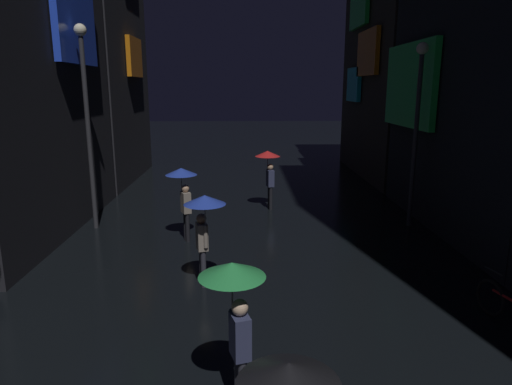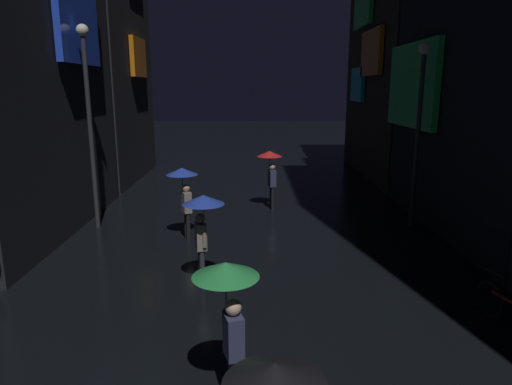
% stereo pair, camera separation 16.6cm
% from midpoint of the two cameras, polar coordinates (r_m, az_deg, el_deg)
% --- Properties ---
extents(building_right_far, '(4.25, 8.86, 12.82)m').
position_cam_midpoint_polar(building_right_far, '(24.10, 18.82, 17.34)').
color(building_right_far, '#2D2826').
rests_on(building_right_far, ground).
extents(pedestrian_foreground_left_blue, '(0.90, 0.90, 2.12)m').
position_cam_midpoint_polar(pedestrian_foreground_left_blue, '(9.88, -6.21, -2.79)').
color(pedestrian_foreground_left_blue, '#2D2D38').
rests_on(pedestrian_foreground_left_blue, ground).
extents(pedestrian_foreground_right_green, '(0.90, 0.90, 2.12)m').
position_cam_midpoint_polar(pedestrian_foreground_right_green, '(6.16, -2.71, -12.80)').
color(pedestrian_foreground_right_green, '#2D2D38').
rests_on(pedestrian_foreground_right_green, ground).
extents(pedestrian_far_right_red, '(0.90, 0.90, 2.12)m').
position_cam_midpoint_polar(pedestrian_far_right_red, '(16.42, 2.09, 3.64)').
color(pedestrian_far_right_red, black).
rests_on(pedestrian_far_right_red, ground).
extents(pedestrian_midstreet_left_blue, '(0.90, 0.90, 2.12)m').
position_cam_midpoint_polar(pedestrian_midstreet_left_blue, '(13.11, -8.68, 1.09)').
color(pedestrian_midstreet_left_blue, black).
rests_on(pedestrian_midstreet_left_blue, ground).
extents(bicycle_parked_at_storefront, '(0.48, 1.78, 0.96)m').
position_cam_midpoint_polar(bicycle_parked_at_storefront, '(9.76, 29.82, -12.76)').
color(bicycle_parked_at_storefront, black).
rests_on(bicycle_parked_at_storefront, ground).
extents(streetlamp_right_far, '(0.36, 0.36, 5.65)m').
position_cam_midpoint_polar(streetlamp_right_far, '(14.92, 20.06, 9.08)').
color(streetlamp_right_far, '#2D2D33').
rests_on(streetlamp_right_far, ground).
extents(streetlamp_left_far, '(0.36, 0.36, 6.13)m').
position_cam_midpoint_polar(streetlamp_left_far, '(14.76, -19.90, 10.08)').
color(streetlamp_left_far, '#2D2D33').
rests_on(streetlamp_left_far, ground).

